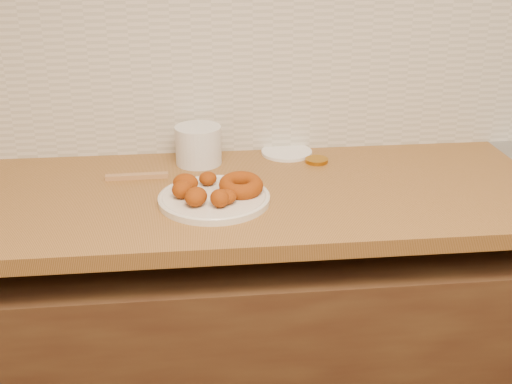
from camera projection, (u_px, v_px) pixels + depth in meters
base_cabinet at (340, 347)px, 1.86m from camera, size 3.60×0.60×0.77m
butcher_block at (95, 203)px, 1.60m from camera, size 2.30×0.62×0.04m
backsplash at (332, 46)px, 1.81m from camera, size 3.60×0.02×0.60m
donut_plate at (214, 199)px, 1.55m from camera, size 0.27×0.27×0.02m
ring_donut at (241, 185)px, 1.56m from camera, size 0.14×0.14×0.05m
fried_dough_chunks at (200, 190)px, 1.53m from camera, size 0.17×0.19×0.05m
plastic_tub at (198, 145)px, 1.78m from camera, size 0.13×0.13×0.11m
tub_lid at (287, 152)px, 1.86m from camera, size 0.17×0.17×0.01m
brass_jar_lid at (317, 160)px, 1.80m from camera, size 0.07×0.07×0.01m
wooden_utensil at (137, 176)px, 1.69m from camera, size 0.16×0.02×0.01m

